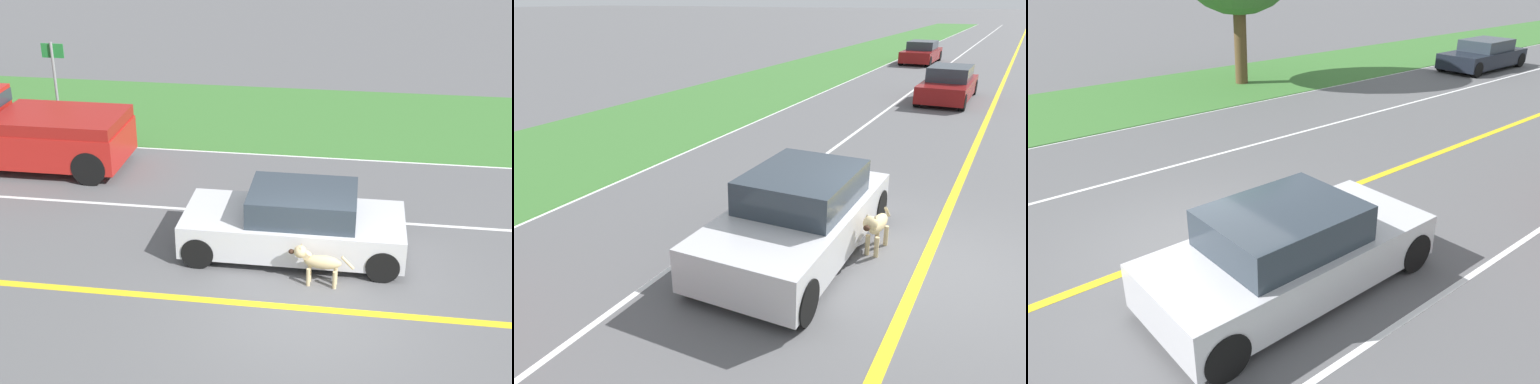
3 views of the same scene
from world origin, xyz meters
The scene contains 8 objects.
ground_plane centered at (0.00, 0.00, 0.00)m, with size 400.00×400.00×0.00m, color #5B5B5E.
centre_divider_line centered at (0.00, 0.00, 0.00)m, with size 0.18×160.00×0.01m, color yellow.
lane_edge_line_right centered at (7.00, 0.00, 0.00)m, with size 0.14×160.00×0.01m, color white.
lane_dash_same_dir centered at (3.50, 0.00, 0.00)m, with size 0.10×160.00×0.01m, color white.
ego_car centered at (1.95, 0.47, 0.64)m, with size 1.88×4.30×1.36m.
dog centered at (0.82, -0.03, 0.49)m, with size 0.28×1.21×0.79m.
car_trailing_near centered at (1.80, -14.22, 0.63)m, with size 1.87×4.55×1.35m.
car_trailing_mid centered at (5.25, -26.43, 0.63)m, with size 1.91×4.50×1.35m.
Camera 2 is at (-0.95, 7.27, 3.93)m, focal length 35.00 mm.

